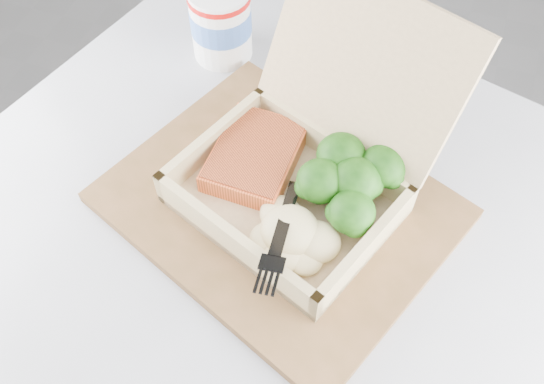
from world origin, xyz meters
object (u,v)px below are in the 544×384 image
(serving_tray, at_px, (279,206))
(paper_cup, at_px, (221,21))
(cafe_table, at_px, (257,308))
(takeout_container, at_px, (311,155))

(serving_tray, bearing_deg, paper_cup, 125.25)
(serving_tray, xyz_separation_m, paper_cup, (-0.15, 0.21, 0.05))
(serving_tray, bearing_deg, cafe_table, -105.53)
(serving_tray, distance_m, paper_cup, 0.27)
(takeout_container, height_order, paper_cup, takeout_container)
(takeout_container, distance_m, paper_cup, 0.25)
(cafe_table, height_order, paper_cup, paper_cup)
(cafe_table, relative_size, serving_tray, 2.59)
(takeout_container, xyz_separation_m, paper_cup, (-0.17, 0.18, -0.01))
(takeout_container, bearing_deg, serving_tray, -99.96)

